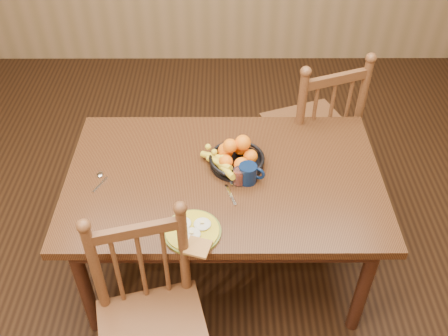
{
  "coord_description": "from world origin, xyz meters",
  "views": [
    {
      "loc": [
        -0.01,
        -1.86,
        2.47
      ],
      "look_at": [
        0.0,
        0.0,
        0.8
      ],
      "focal_mm": 40.0,
      "sensor_mm": 36.0,
      "label": 1
    }
  ],
  "objects_px": {
    "chair_near": "(151,323)",
    "coffee_mug": "(249,173)",
    "fruit_bowl": "(235,157)",
    "dining_table": "(224,187)",
    "chair_far": "(312,129)",
    "breakfast_plate": "(193,232)"
  },
  "relations": [
    {
      "from": "dining_table",
      "to": "fruit_bowl",
      "type": "bearing_deg",
      "value": 54.24
    },
    {
      "from": "chair_far",
      "to": "coffee_mug",
      "type": "relative_size",
      "value": 8.15
    },
    {
      "from": "chair_far",
      "to": "breakfast_plate",
      "type": "xyz_separation_m",
      "value": [
        -0.71,
        -1.06,
        0.23
      ]
    },
    {
      "from": "chair_far",
      "to": "dining_table",
      "type": "bearing_deg",
      "value": 29.36
    },
    {
      "from": "chair_near",
      "to": "coffee_mug",
      "type": "xyz_separation_m",
      "value": [
        0.44,
        0.64,
        0.3
      ]
    },
    {
      "from": "coffee_mug",
      "to": "fruit_bowl",
      "type": "xyz_separation_m",
      "value": [
        -0.06,
        0.12,
        0.0
      ]
    },
    {
      "from": "dining_table",
      "to": "breakfast_plate",
      "type": "height_order",
      "value": "breakfast_plate"
    },
    {
      "from": "dining_table",
      "to": "fruit_bowl",
      "type": "height_order",
      "value": "fruit_bowl"
    },
    {
      "from": "breakfast_plate",
      "to": "dining_table",
      "type": "bearing_deg",
      "value": 69.74
    },
    {
      "from": "chair_near",
      "to": "dining_table",
      "type": "bearing_deg",
      "value": 50.4
    },
    {
      "from": "dining_table",
      "to": "chair_near",
      "type": "bearing_deg",
      "value": -115.25
    },
    {
      "from": "chair_near",
      "to": "fruit_bowl",
      "type": "distance_m",
      "value": 0.91
    },
    {
      "from": "fruit_bowl",
      "to": "breakfast_plate",
      "type": "bearing_deg",
      "value": -113.28
    },
    {
      "from": "coffee_mug",
      "to": "breakfast_plate",
      "type": "bearing_deg",
      "value": -127.63
    },
    {
      "from": "dining_table",
      "to": "chair_far",
      "type": "distance_m",
      "value": 0.89
    },
    {
      "from": "fruit_bowl",
      "to": "dining_table",
      "type": "bearing_deg",
      "value": -125.76
    },
    {
      "from": "dining_table",
      "to": "coffee_mug",
      "type": "relative_size",
      "value": 12.02
    },
    {
      "from": "chair_near",
      "to": "breakfast_plate",
      "type": "distance_m",
      "value": 0.44
    },
    {
      "from": "chair_near",
      "to": "fruit_bowl",
      "type": "bearing_deg",
      "value": 49.17
    },
    {
      "from": "chair_far",
      "to": "breakfast_plate",
      "type": "relative_size",
      "value": 3.61
    },
    {
      "from": "chair_near",
      "to": "fruit_bowl",
      "type": "xyz_separation_m",
      "value": [
        0.38,
        0.76,
        0.3
      ]
    },
    {
      "from": "fruit_bowl",
      "to": "chair_far",
      "type": "bearing_deg",
      "value": 49.29
    }
  ]
}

